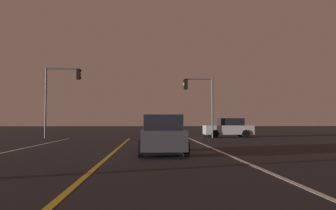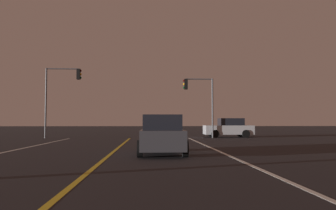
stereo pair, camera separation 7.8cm
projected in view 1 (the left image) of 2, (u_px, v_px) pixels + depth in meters
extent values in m
cube|color=silver|center=(258.00, 167.00, 10.09)|extent=(0.16, 35.15, 0.01)
cube|color=gold|center=(94.00, 169.00, 9.81)|extent=(0.16, 35.15, 0.01)
cylinder|color=black|center=(142.00, 144.00, 15.65)|extent=(0.22, 0.68, 0.68)
cylinder|color=black|center=(180.00, 144.00, 15.76)|extent=(0.22, 0.68, 0.68)
cylinder|color=black|center=(141.00, 149.00, 12.96)|extent=(0.22, 0.68, 0.68)
cylinder|color=black|center=(186.00, 148.00, 13.06)|extent=(0.22, 0.68, 0.68)
cube|color=#38383D|center=(162.00, 139.00, 14.37)|extent=(1.80, 4.30, 0.80)
cube|color=black|center=(163.00, 122.00, 14.16)|extent=(1.60, 2.10, 0.64)
cube|color=red|center=(148.00, 139.00, 12.25)|extent=(0.24, 0.08, 0.16)
cube|color=red|center=(180.00, 139.00, 12.32)|extent=(0.24, 0.08, 0.16)
cylinder|color=black|center=(215.00, 134.00, 28.46)|extent=(0.68, 0.22, 0.68)
cylinder|color=black|center=(211.00, 133.00, 30.26)|extent=(0.68, 0.22, 0.68)
cylinder|color=black|center=(246.00, 134.00, 28.62)|extent=(0.68, 0.22, 0.68)
cylinder|color=black|center=(240.00, 133.00, 30.41)|extent=(0.68, 0.22, 0.68)
cube|color=#B7BABF|center=(228.00, 130.00, 29.45)|extent=(4.30, 1.80, 0.80)
cube|color=black|center=(231.00, 122.00, 29.50)|extent=(2.10, 1.60, 0.64)
cube|color=red|center=(253.00, 129.00, 28.98)|extent=(0.08, 0.24, 0.16)
cube|color=red|center=(249.00, 129.00, 30.17)|extent=(0.08, 0.24, 0.16)
cylinder|color=#4C4C51|center=(212.00, 108.00, 28.36)|extent=(0.14, 0.14, 5.13)
cylinder|color=#4C4C51|center=(199.00, 79.00, 28.42)|extent=(2.30, 0.10, 0.10)
cube|color=black|center=(186.00, 84.00, 28.33)|extent=(0.28, 0.36, 0.90)
sphere|color=#3A0605|center=(184.00, 81.00, 28.34)|extent=(0.20, 0.20, 0.20)
sphere|color=orange|center=(184.00, 84.00, 28.32)|extent=(0.20, 0.20, 0.20)
sphere|color=#063816|center=(184.00, 88.00, 28.31)|extent=(0.20, 0.20, 0.20)
cylinder|color=#4C4C51|center=(46.00, 103.00, 27.58)|extent=(0.14, 0.14, 5.93)
cylinder|color=#4C4C51|center=(62.00, 69.00, 27.80)|extent=(2.69, 0.10, 0.10)
cube|color=black|center=(78.00, 74.00, 27.86)|extent=(0.28, 0.36, 0.90)
sphere|color=#3A0605|center=(80.00, 71.00, 27.88)|extent=(0.20, 0.20, 0.20)
sphere|color=orange|center=(80.00, 74.00, 27.86)|extent=(0.20, 0.20, 0.20)
sphere|color=#063816|center=(80.00, 78.00, 27.85)|extent=(0.20, 0.20, 0.20)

